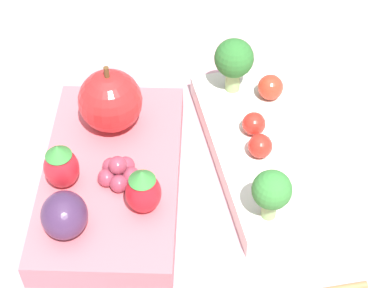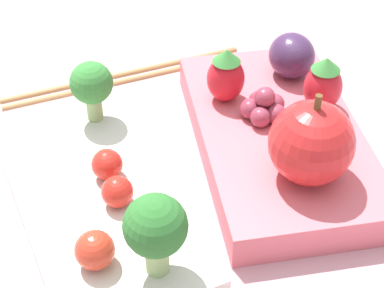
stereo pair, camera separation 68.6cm
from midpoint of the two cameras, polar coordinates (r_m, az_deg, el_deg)
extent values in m
plane|color=#C6939E|center=(0.37, -5.64, -39.21)|extent=(4.00, 4.00, 0.00)
cube|color=silver|center=(0.37, 6.67, -35.89)|extent=(0.21, 0.12, 0.02)
cube|color=#DB6670|center=(0.37, -20.38, -39.79)|extent=(0.21, 0.14, 0.03)
cylinder|color=#93B770|center=(0.36, 0.89, -24.92)|extent=(0.01, 0.01, 0.02)
sphere|color=#2D702D|center=(0.33, 0.95, -23.57)|extent=(0.04, 0.04, 0.04)
cylinder|color=#93B770|center=(0.35, 6.81, -48.59)|extent=(0.01, 0.01, 0.02)
sphere|color=#388438|center=(0.32, 7.33, -49.00)|extent=(0.03, 0.03, 0.03)
sphere|color=red|center=(0.34, 5.13, -37.64)|extent=(0.02, 0.02, 0.02)
sphere|color=red|center=(0.36, 7.02, -26.43)|extent=(0.02, 0.02, 0.02)
sphere|color=red|center=(0.35, 4.18, -33.81)|extent=(0.02, 0.02, 0.02)
sphere|color=red|center=(0.34, -20.43, -30.76)|extent=(0.05, 0.05, 0.05)
cylinder|color=brown|center=(0.31, -22.11, -29.47)|extent=(0.00, 0.00, 0.01)
ellipsoid|color=red|center=(0.34, -17.65, -47.07)|extent=(0.03, 0.03, 0.04)
cone|color=#388438|center=(0.32, -18.84, -47.27)|extent=(0.02, 0.02, 0.01)
ellipsoid|color=red|center=(0.36, -29.89, -40.12)|extent=(0.03, 0.03, 0.04)
cone|color=#388438|center=(0.34, -31.53, -39.76)|extent=(0.02, 0.02, 0.01)
ellipsoid|color=#42284C|center=(0.36, -31.73, -47.37)|extent=(0.04, 0.04, 0.03)
sphere|color=#93384C|center=(0.35, -20.76, -43.41)|extent=(0.01, 0.01, 0.01)
sphere|color=#93384C|center=(0.35, -18.51, -42.49)|extent=(0.01, 0.01, 0.01)
sphere|color=#93384C|center=(0.35, -18.98, -40.60)|extent=(0.01, 0.01, 0.01)
sphere|color=#93384C|center=(0.35, -21.40, -40.36)|extent=(0.01, 0.01, 0.01)
sphere|color=#93384C|center=(0.35, -22.52, -42.06)|extent=(0.01, 0.01, 0.01)
sphere|color=#93384C|center=(0.34, -21.05, -41.72)|extent=(0.01, 0.01, 0.01)
camera|label=1|loc=(0.34, -173.06, -37.86)|focal=60.00mm
camera|label=2|loc=(0.34, 6.94, 37.86)|focal=60.00mm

